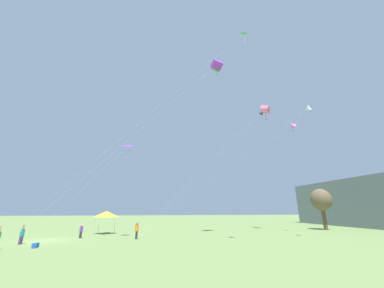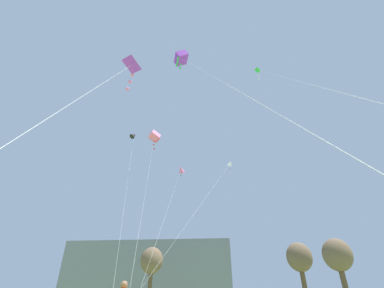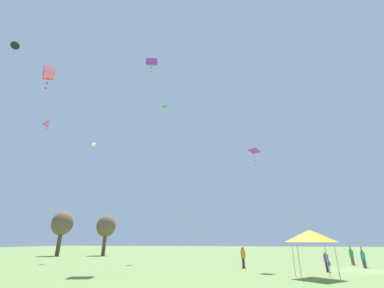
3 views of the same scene
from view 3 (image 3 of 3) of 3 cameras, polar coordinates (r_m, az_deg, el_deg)
ground_plane at (r=27.69m, az=33.39°, el=-22.42°), size 220.00×220.00×0.00m
tree_far_right at (r=51.97m, az=-26.88°, el=-15.57°), size 3.56×3.56×7.19m
tree_near_right at (r=50.21m, az=-18.54°, el=-17.00°), size 3.30×3.30×6.67m
festival_tent at (r=20.53m, az=24.76°, el=-18.08°), size 2.48×2.48×3.03m
cooler_box at (r=31.93m, az=27.91°, el=-22.35°), size 0.62×0.34×0.40m
person_green_shirt at (r=33.43m, az=31.93°, el=-20.25°), size 0.39×0.39×1.90m
person_teal_shirt at (r=30.28m, az=33.76°, el=-20.26°), size 0.37×0.37×1.79m
person_purple_shirt at (r=25.13m, az=27.70°, el=-22.00°), size 0.36×0.36×1.50m
person_orange_shirt at (r=26.34m, az=11.28°, el=-23.30°), size 0.42×0.42×1.80m
kite_pink_box_0 at (r=35.29m, az=-29.17°, el=13.63°), size 6.33×22.27×21.51m
kite_black_diamond_1 at (r=34.76m, az=-34.54°, el=17.71°), size 8.94×22.67×22.64m
kite_green_delta_2 at (r=41.79m, az=-5.42°, el=7.66°), size 3.53×22.83×22.95m
kite_pink_diamond_3 at (r=37.03m, az=-29.41°, el=4.14°), size 2.29×23.98×16.97m
kite_purple_delta_4 at (r=27.59m, az=13.73°, el=-1.67°), size 2.53×9.49×11.45m
kite_purple_box_5 at (r=36.41m, az=-8.91°, el=17.52°), size 6.10×22.09×25.51m
kite_white_diamond_6 at (r=40.44m, az=-20.72°, el=-0.02°), size 6.28×21.61×16.32m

